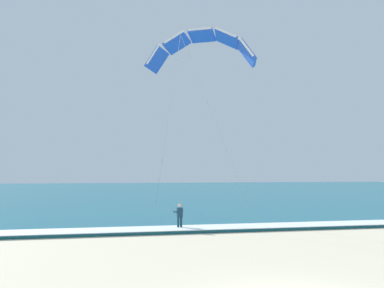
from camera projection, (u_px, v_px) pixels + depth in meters
name	position (u px, v px, depth m)	size (l,w,h in m)	color
sea	(131.00, 190.00, 82.72)	(200.00, 120.00, 0.20)	#146075
surf_foam	(190.00, 228.00, 25.16)	(200.00, 2.37, 0.04)	white
surfboard	(180.00, 231.00, 25.28)	(0.79, 1.47, 0.09)	yellow
kitesurfer	(180.00, 216.00, 25.36)	(0.61, 0.61, 1.69)	#143347
kite_primary	(201.00, 46.00, 31.76)	(8.26, 7.17, 13.56)	blue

